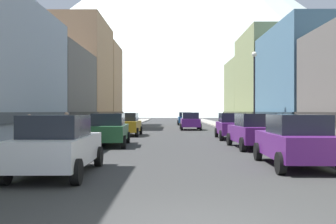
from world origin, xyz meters
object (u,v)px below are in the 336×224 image
Objects in this scene: potted_plant_0 at (30,139)px; car_right_0 at (296,141)px; car_right_2 at (232,126)px; car_driving_0 at (185,119)px; pedestrian_1 at (67,128)px; streetlamp_right at (254,81)px; car_right_1 at (254,131)px; car_left_2 at (127,124)px; car_left_1 at (109,129)px; pedestrian_0 at (29,136)px; car_left_0 at (58,145)px; car_driving_1 at (190,121)px.

car_right_0 is at bearing -23.56° from potted_plant_0.
car_driving_0 is at bearing 94.74° from car_right_2.
pedestrian_1 is 0.29× the size of streetlamp_right.
car_left_2 is at bearing 127.23° from car_right_1.
car_left_1 reaches higher than pedestrian_0.
car_left_0 is 1.00× the size of car_right_1.
car_left_1 is 5.65m from pedestrian_0.
streetlamp_right is at bearing 77.17° from car_right_1.
car_left_2 is 12.14m from potted_plant_0.
car_driving_0 is (5.40, 23.26, 0.00)m from car_left_2.
car_left_2 is at bearing 114.84° from car_right_0.
car_left_1 and car_driving_0 have the same top height.
car_right_2 is 5.26× the size of potted_plant_0.
streetlamp_right is (9.15, -3.20, 3.09)m from car_left_2.
car_driving_0 is at bearing 90.00° from car_driving_1.
car_driving_0 reaches higher than pedestrian_0.
car_left_2 is 10.17m from streetlamp_right.
car_left_2 is (-0.00, 18.03, 0.00)m from car_left_0.
pedestrian_0 is (-2.45, 4.28, -0.01)m from car_left_0.
car_left_2 is 12.57m from car_right_1.
potted_plant_0 is 0.14× the size of streetlamp_right.
car_driving_1 is 2.72× the size of pedestrian_0.
car_right_1 reaches higher than potted_plant_0.
streetlamp_right is at bearing 23.18° from pedestrian_1.
streetlamp_right reaches higher than car_left_2.
pedestrian_1 reaches higher than pedestrian_0.
car_driving_0 is 13.85m from car_driving_1.
car_left_2 is (-0.00, 8.66, 0.00)m from car_left_1.
car_left_2 and car_right_2 have the same top height.
streetlamp_right reaches higher than car_left_1.
car_left_1 is at bearing 134.41° from car_right_0.
pedestrian_1 is at bearing 169.66° from car_right_1.
car_right_0 is 10.40m from pedestrian_0.
car_right_1 is 19.54m from car_driving_1.
streetlamp_right is at bearing 58.32° from car_left_0.
car_driving_1 is (5.40, 27.44, 0.00)m from car_left_0.
pedestrian_1 reaches higher than car_right_1.
car_left_1 is 1.01× the size of car_right_1.
car_left_2 reaches higher than potted_plant_0.
car_left_1 is 11.09m from streetlamp_right.
car_right_0 is at bearing -14.85° from pedestrian_0.
car_right_2 and car_driving_0 have the same top height.
car_right_2 reaches higher than potted_plant_0.
car_right_1 is 2.75× the size of pedestrian_0.
car_left_2 is 8.53m from pedestrian_1.
car_right_1 is at bearing -83.53° from car_driving_1.
car_left_0 is at bearing -76.04° from pedestrian_1.
streetlamp_right is at bearing -81.93° from car_driving_0.
car_left_1 is 1.01× the size of car_left_2.
car_left_0 is 0.76× the size of streetlamp_right.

